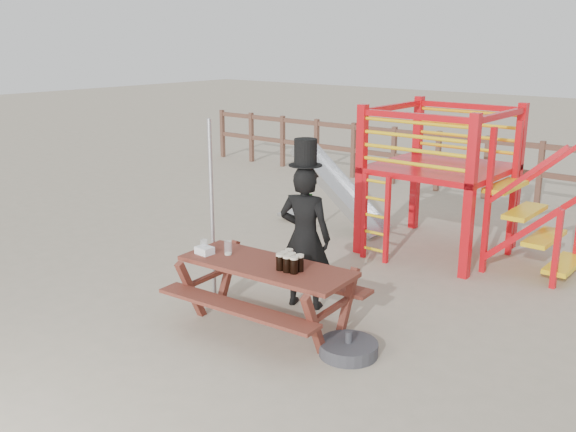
# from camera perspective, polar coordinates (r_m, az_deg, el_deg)

# --- Properties ---
(ground) EXTENTS (60.00, 60.00, 0.00)m
(ground) POSITION_cam_1_polar(r_m,az_deg,el_deg) (6.85, -2.47, -10.10)
(ground) COLOR tan
(ground) RESTS_ON ground
(back_fence) EXTENTS (15.09, 0.09, 1.20)m
(back_fence) POSITION_cam_1_polar(r_m,az_deg,el_deg) (12.51, 19.36, 4.42)
(back_fence) COLOR brown
(back_fence) RESTS_ON ground
(playground_fort) EXTENTS (4.71, 1.84, 2.10)m
(playground_fort) POSITION_cam_1_polar(r_m,az_deg,el_deg) (9.30, 12.88, 3.42)
(playground_fort) COLOR red
(playground_fort) RESTS_ON ground
(picnic_table) EXTENTS (1.95, 1.42, 0.72)m
(picnic_table) POSITION_cam_1_polar(r_m,az_deg,el_deg) (6.72, -1.92, -6.40)
(picnic_table) COLOR brown
(picnic_table) RESTS_ON ground
(man_with_hat) EXTENTS (0.68, 0.55, 1.93)m
(man_with_hat) POSITION_cam_1_polar(r_m,az_deg,el_deg) (7.14, 1.52, -1.57)
(man_with_hat) COLOR black
(man_with_hat) RESTS_ON ground
(metal_pole) EXTENTS (0.05, 0.05, 2.12)m
(metal_pole) POSITION_cam_1_polar(r_m,az_deg,el_deg) (7.29, -6.77, 0.31)
(metal_pole) COLOR #B2B2B7
(metal_pole) RESTS_ON ground
(parasol_base) EXTENTS (0.58, 0.58, 0.24)m
(parasol_base) POSITION_cam_1_polar(r_m,az_deg,el_deg) (6.36, 5.39, -11.64)
(parasol_base) COLOR #36363B
(parasol_base) RESTS_ON ground
(paper_bag) EXTENTS (0.19, 0.15, 0.08)m
(paper_bag) POSITION_cam_1_polar(r_m,az_deg,el_deg) (6.97, -7.43, -3.05)
(paper_bag) COLOR white
(paper_bag) RESTS_ON picnic_table
(stout_pints) EXTENTS (0.28, 0.25, 0.17)m
(stout_pints) POSITION_cam_1_polar(r_m,az_deg,el_deg) (6.43, 0.13, -4.08)
(stout_pints) COLOR black
(stout_pints) RESTS_ON picnic_table
(empty_glasses) EXTENTS (0.32, 0.21, 0.15)m
(empty_glasses) POSITION_cam_1_polar(r_m,az_deg,el_deg) (6.95, -6.41, -2.82)
(empty_glasses) COLOR silver
(empty_glasses) RESTS_ON picnic_table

